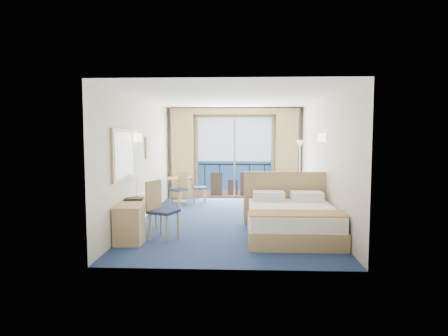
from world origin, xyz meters
The scene contains 22 objects.
floor centered at (0.00, 0.00, 0.00)m, with size 6.50×6.50×0.00m, color navy.
room_walls centered at (0.00, 0.00, 1.78)m, with size 4.04×6.54×2.72m.
balcony_door centered at (-0.01, 3.22, 1.14)m, with size 2.36×0.03×2.52m.
curtain_left centered at (-1.55, 3.07, 1.28)m, with size 0.65×0.22×2.55m, color tan.
curtain_right centered at (1.55, 3.07, 1.28)m, with size 0.65×0.22×2.55m, color tan.
pelmet centered at (0.00, 3.10, 2.58)m, with size 3.80×0.25×0.18m, color tan.
mirror centered at (-1.97, -1.50, 1.55)m, with size 0.05×1.25×0.95m.
wall_print centered at (-1.97, 0.45, 1.60)m, with size 0.04×0.42×0.52m.
sconce_left centered at (-1.94, -0.60, 1.85)m, with size 0.18×0.18×0.18m, color #FFDFB2.
sconce_right centered at (1.94, -0.15, 1.85)m, with size 0.18×0.18×0.18m, color #FFDFB2.
bed centered at (1.16, -1.30, 0.31)m, with size 1.79×2.13×1.12m.
nightstand centered at (1.78, 0.01, 0.26)m, with size 0.40×0.38×0.52m, color tan.
phone centered at (1.82, 0.06, 0.56)m, with size 0.19×0.15×0.09m, color white.
armchair centered at (1.21, 1.41, 0.36)m, with size 0.76×0.78×0.71m, color #4A4F5A.
floor_lamp centered at (1.85, 2.47, 1.32)m, with size 0.24×0.24×1.74m.
desk centered at (-1.74, -1.91, 0.37)m, with size 0.50×1.44×0.68m.
desk_chair centered at (-1.29, -1.62, 0.60)m, with size 0.61×0.60×1.07m.
folder centered at (-1.82, -1.36, 0.69)m, with size 0.34×0.25×0.03m, color black.
desk_lamp centered at (-1.85, -1.06, 1.01)m, with size 0.12×0.12×0.45m.
round_table centered at (-1.52, 2.31, 0.52)m, with size 0.77×0.77×0.69m.
table_chair_a centered at (-1.04, 2.20, 0.50)m, with size 0.46×0.45×0.88m.
table_chair_b centered at (-1.43, 1.81, 0.51)m, with size 0.54×0.54×0.90m.
Camera 1 is at (0.23, -8.78, 1.94)m, focal length 32.00 mm.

